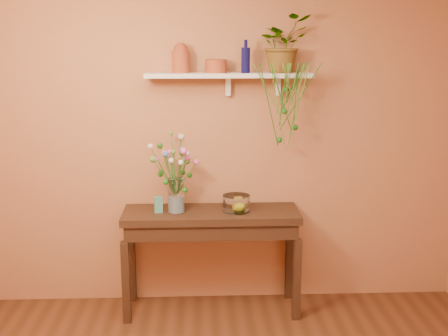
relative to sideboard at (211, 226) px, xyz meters
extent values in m
cube|color=#AD7249|center=(0.09, 0.25, 0.62)|extent=(4.00, 0.04, 2.70)
cube|color=#361F15|center=(0.00, 0.00, 0.09)|extent=(1.40, 0.45, 0.06)
cube|color=#361F15|center=(0.00, 0.00, 0.00)|extent=(1.35, 0.42, 0.12)
cube|color=#361F15|center=(-0.67, -0.20, -0.39)|extent=(0.06, 0.06, 0.67)
cube|color=#361F15|center=(0.67, -0.20, -0.39)|extent=(0.06, 0.06, 0.67)
cube|color=#361F15|center=(-0.67, 0.20, -0.39)|extent=(0.06, 0.06, 0.67)
cube|color=#361F15|center=(0.67, 0.20, -0.39)|extent=(0.06, 0.06, 0.67)
cube|color=white|center=(0.14, 0.12, 1.19)|extent=(1.30, 0.24, 0.04)
cube|color=white|center=(0.14, 0.21, 1.10)|extent=(0.04, 0.05, 0.15)
cube|color=white|center=(0.54, 0.21, 1.10)|extent=(0.04, 0.05, 0.15)
cylinder|color=#A14023|center=(-0.23, 0.12, 1.29)|extent=(0.16, 0.16, 0.16)
sphere|color=#A14023|center=(-0.23, 0.12, 1.38)|extent=(0.11, 0.11, 0.11)
cylinder|color=#A14023|center=(0.05, 0.13, 1.26)|extent=(0.19, 0.19, 0.10)
cylinder|color=#0B0B3F|center=(0.27, 0.09, 1.31)|extent=(0.08, 0.08, 0.19)
cylinder|color=#0B0B3F|center=(0.27, 0.09, 1.43)|extent=(0.03, 0.03, 0.06)
imported|color=#1D6115|center=(0.57, 0.14, 1.43)|extent=(0.51, 0.48, 0.44)
cylinder|color=#1D6115|center=(0.54, -0.06, 1.03)|extent=(0.20, 0.18, 0.52)
cylinder|color=#49892A|center=(0.43, 0.00, 1.10)|extent=(0.22, 0.05, 0.39)
cylinder|color=#49892A|center=(0.59, -0.02, 1.10)|extent=(0.04, 0.09, 0.39)
cylinder|color=#1D6115|center=(0.45, 0.01, 0.96)|extent=(0.17, 0.15, 0.65)
cylinder|color=#49892A|center=(0.68, -0.01, 1.13)|extent=(0.15, 0.13, 0.33)
cylinder|color=#49892A|center=(0.55, -0.05, 1.09)|extent=(0.08, 0.19, 0.40)
cylinder|color=#1D6115|center=(0.66, 0.00, 1.04)|extent=(0.01, 0.14, 0.51)
cylinder|color=#49892A|center=(0.64, 0.00, 1.12)|extent=(0.15, 0.09, 0.34)
cylinder|color=#49892A|center=(0.51, -0.02, 1.10)|extent=(0.10, 0.07, 0.37)
cylinder|color=#1D6115|center=(0.66, -0.02, 1.14)|extent=(0.14, 0.10, 0.31)
cylinder|color=#49892A|center=(0.63, -0.02, 1.09)|extent=(0.07, 0.11, 0.39)
cylinder|color=#49892A|center=(0.67, -0.02, 0.96)|extent=(0.15, 0.09, 0.66)
cylinder|color=#1D6115|center=(0.62, -0.01, 1.11)|extent=(0.13, 0.11, 0.35)
cylinder|color=#49892A|center=(0.59, -0.05, 1.14)|extent=(0.12, 0.15, 0.31)
cylinder|color=#49892A|center=(0.52, -0.01, 0.97)|extent=(0.14, 0.10, 0.64)
cylinder|color=#1D6115|center=(0.55, -0.04, 1.04)|extent=(0.02, 0.22, 0.50)
cylinder|color=#49892A|center=(0.65, -0.06, 0.98)|extent=(0.05, 0.34, 0.61)
cylinder|color=#49892A|center=(0.58, -0.02, 1.14)|extent=(0.01, 0.08, 0.31)
cylinder|color=#1D6115|center=(0.69, 0.00, 1.03)|extent=(0.30, 0.08, 0.52)
sphere|color=#1D6115|center=(0.54, 0.02, 0.69)|extent=(0.04, 0.04, 0.04)
sphere|color=#1D6115|center=(0.58, 0.03, 1.08)|extent=(0.04, 0.04, 0.04)
sphere|color=#1D6115|center=(0.57, -0.02, 0.92)|extent=(0.04, 0.04, 0.04)
sphere|color=#1D6115|center=(0.66, 0.03, 0.79)|extent=(0.04, 0.04, 0.04)
cylinder|color=white|center=(-0.28, -0.01, 0.26)|extent=(0.13, 0.13, 0.27)
cylinder|color=silver|center=(-0.28, -0.01, 0.19)|extent=(0.12, 0.12, 0.13)
cylinder|color=#386B28|center=(-0.28, -0.06, 0.45)|extent=(0.01, 0.10, 0.35)
sphere|color=#538736|center=(-0.28, -0.10, 0.62)|extent=(0.03, 0.03, 0.03)
cylinder|color=#386B28|center=(-0.25, -0.06, 0.41)|extent=(0.05, 0.10, 0.28)
sphere|color=silver|center=(-0.23, -0.10, 0.54)|extent=(0.04, 0.04, 0.04)
cylinder|color=#386B28|center=(-0.24, -0.06, 0.45)|extent=(0.08, 0.11, 0.37)
sphere|color=#E94BAB|center=(-0.21, -0.12, 0.64)|extent=(0.05, 0.05, 0.05)
cylinder|color=#386B28|center=(-0.25, -0.04, 0.44)|extent=(0.07, 0.06, 0.34)
sphere|color=#1D6115|center=(-0.22, -0.07, 0.61)|extent=(0.05, 0.05, 0.05)
cylinder|color=#386B28|center=(-0.23, -0.03, 0.42)|extent=(0.10, 0.04, 0.30)
sphere|color=#E94BAB|center=(-0.18, -0.05, 0.57)|extent=(0.05, 0.05, 0.05)
cylinder|color=#386B28|center=(-0.20, -0.01, 0.40)|extent=(0.17, 0.01, 0.26)
sphere|color=#E94BAB|center=(-0.12, -0.01, 0.53)|extent=(0.04, 0.04, 0.04)
cylinder|color=#386B28|center=(-0.23, -0.01, 0.43)|extent=(0.10, 0.02, 0.32)
sphere|color=silver|center=(-0.18, 0.00, 0.59)|extent=(0.04, 0.04, 0.04)
cylinder|color=#386B28|center=(-0.25, 0.02, 0.44)|extent=(0.06, 0.07, 0.34)
sphere|color=#4D71B4|center=(-0.22, 0.05, 0.62)|extent=(0.04, 0.04, 0.04)
cylinder|color=#386B28|center=(-0.23, 0.05, 0.39)|extent=(0.09, 0.13, 0.24)
sphere|color=#538736|center=(-0.19, 0.11, 0.51)|extent=(0.05, 0.05, 0.05)
cylinder|color=#386B28|center=(-0.26, 0.12, 0.48)|extent=(0.04, 0.26, 0.42)
sphere|color=silver|center=(-0.24, 0.24, 0.68)|extent=(0.05, 0.05, 0.05)
cylinder|color=#386B28|center=(-0.29, 0.06, 0.50)|extent=(0.04, 0.15, 0.46)
sphere|color=#538736|center=(-0.31, 0.13, 0.73)|extent=(0.03, 0.03, 0.03)
cylinder|color=#386B28|center=(-0.31, 0.07, 0.41)|extent=(0.06, 0.17, 0.29)
sphere|color=silver|center=(-0.34, 0.15, 0.56)|extent=(0.04, 0.04, 0.04)
cylinder|color=#386B28|center=(-0.30, 0.03, 0.43)|extent=(0.06, 0.09, 0.32)
sphere|color=#E94BAB|center=(-0.33, 0.07, 0.59)|extent=(0.04, 0.04, 0.04)
cylinder|color=#386B28|center=(-0.34, 0.02, 0.46)|extent=(0.13, 0.07, 0.38)
sphere|color=#1D6115|center=(-0.40, 0.05, 0.65)|extent=(0.05, 0.05, 0.05)
cylinder|color=#386B28|center=(-0.32, -0.01, 0.44)|extent=(0.10, 0.02, 0.33)
sphere|color=#E94BAB|center=(-0.37, 0.00, 0.60)|extent=(0.04, 0.04, 0.04)
cylinder|color=#386B28|center=(-0.35, -0.03, 0.42)|extent=(0.15, 0.04, 0.29)
sphere|color=#E94BAB|center=(-0.42, -0.04, 0.56)|extent=(0.03, 0.03, 0.03)
cylinder|color=#386B28|center=(-0.37, -0.04, 0.47)|extent=(0.19, 0.07, 0.40)
sphere|color=silver|center=(-0.46, -0.07, 0.67)|extent=(0.04, 0.04, 0.04)
cylinder|color=#386B28|center=(-0.31, -0.04, 0.44)|extent=(0.08, 0.06, 0.33)
sphere|color=#4D71B4|center=(-0.35, -0.06, 0.60)|extent=(0.05, 0.05, 0.05)
cylinder|color=#386B28|center=(-0.36, -0.08, 0.43)|extent=(0.16, 0.15, 0.31)
sphere|color=#538736|center=(-0.44, -0.15, 0.58)|extent=(0.05, 0.05, 0.05)
cylinder|color=#386B28|center=(-0.29, -0.04, 0.41)|extent=(0.03, 0.07, 0.28)
sphere|color=silver|center=(-0.30, -0.07, 0.55)|extent=(0.04, 0.04, 0.04)
sphere|color=#1D6115|center=(-0.22, 0.03, 0.44)|extent=(0.04, 0.04, 0.04)
sphere|color=#1D6115|center=(-0.20, -0.09, 0.32)|extent=(0.04, 0.04, 0.04)
sphere|color=#1D6115|center=(-0.35, -0.13, 0.40)|extent=(0.04, 0.04, 0.04)
sphere|color=#1D6115|center=(-0.39, 0.06, 0.43)|extent=(0.04, 0.04, 0.04)
sphere|color=#1D6115|center=(-0.17, 0.03, 0.41)|extent=(0.04, 0.04, 0.04)
sphere|color=#1D6115|center=(-0.40, 0.06, 0.41)|extent=(0.04, 0.04, 0.04)
cylinder|color=white|center=(0.20, -0.02, 0.19)|extent=(0.22, 0.22, 0.13)
cylinder|color=white|center=(0.20, -0.02, 0.13)|extent=(0.21, 0.21, 0.01)
sphere|color=#FFF72A|center=(0.22, -0.01, 0.17)|extent=(0.08, 0.08, 0.08)
cube|color=teal|center=(-0.42, -0.02, 0.19)|extent=(0.07, 0.06, 0.13)
camera|label=1|loc=(-0.08, -4.31, 1.45)|focal=45.19mm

